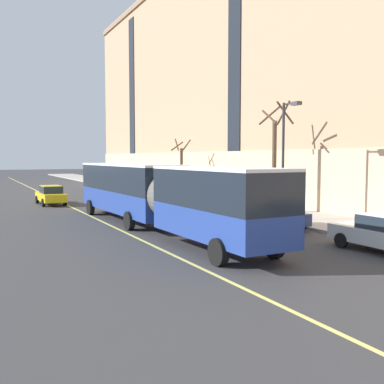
# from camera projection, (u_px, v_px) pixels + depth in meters

# --- Properties ---
(ground_plane) EXTENTS (260.00, 260.00, 0.00)m
(ground_plane) POSITION_uv_depth(u_px,v_px,m) (180.00, 232.00, 23.04)
(ground_plane) COLOR #38383A
(sidewalk) EXTENTS (5.40, 160.00, 0.15)m
(sidewalk) POSITION_uv_depth(u_px,v_px,m) (285.00, 214.00, 29.81)
(sidewalk) COLOR #ADA89E
(sidewalk) RESTS_ON ground
(city_bus) EXTENTS (3.35, 19.80, 3.46)m
(city_bus) POSITION_uv_depth(u_px,v_px,m) (156.00, 192.00, 23.57)
(city_bus) COLOR navy
(city_bus) RESTS_ON ground
(parked_car_navy_0) EXTENTS (2.09, 4.53, 1.56)m
(parked_car_navy_0) POSITION_uv_depth(u_px,v_px,m) (219.00, 203.00, 30.07)
(parked_car_navy_0) COLOR navy
(parked_car_navy_0) RESTS_ON ground
(parked_car_navy_2) EXTENTS (1.95, 4.23, 1.56)m
(parked_car_navy_2) POSITION_uv_depth(u_px,v_px,m) (275.00, 214.00, 24.38)
(parked_car_navy_2) COLOR navy
(parked_car_navy_2) RESTS_ON ground
(parked_car_green_3) EXTENTS (2.05, 4.48, 1.56)m
(parked_car_green_3) POSITION_uv_depth(u_px,v_px,m) (109.00, 184.00, 52.75)
(parked_car_green_3) COLOR #23603D
(parked_car_green_3) RESTS_ON ground
(parked_car_white_5) EXTENTS (2.07, 4.61, 1.56)m
(parked_car_white_5) POSITION_uv_depth(u_px,v_px,m) (148.00, 191.00, 41.57)
(parked_car_white_5) COLOR silver
(parked_car_white_5) RESTS_ON ground
(parked_car_white_6) EXTENTS (2.03, 4.42, 1.56)m
(parked_car_white_6) POSITION_uv_depth(u_px,v_px,m) (384.00, 233.00, 18.19)
(parked_car_white_6) COLOR silver
(parked_car_white_6) RESTS_ON ground
(parked_car_silver_7) EXTENTS (1.98, 4.31, 1.56)m
(parked_car_silver_7) POSITION_uv_depth(u_px,v_px,m) (126.00, 186.00, 47.35)
(parked_car_silver_7) COLOR #B7B7BC
(parked_car_silver_7) RESTS_ON ground
(taxi_cab) EXTENTS (1.98, 4.71, 1.56)m
(taxi_cab) POSITION_uv_depth(u_px,v_px,m) (51.00, 195.00, 36.63)
(taxi_cab) COLOR yellow
(taxi_cab) RESTS_ON ground
(street_tree_mid_block) EXTENTS (1.86, 2.06, 7.47)m
(street_tree_mid_block) POSITION_uv_depth(u_px,v_px,m) (275.00, 156.00, 30.22)
(street_tree_mid_block) COLOR brown
(street_tree_mid_block) RESTS_ON sidewalk
(street_tree_far_uptown) EXTENTS (1.66, 1.44, 5.52)m
(street_tree_far_uptown) POSITION_uv_depth(u_px,v_px,m) (181.00, 167.00, 43.37)
(street_tree_far_uptown) COLOR brown
(street_tree_far_uptown) RESTS_ON sidewalk
(street_lamp) EXTENTS (0.36, 1.48, 6.89)m
(street_lamp) POSITION_uv_depth(u_px,v_px,m) (286.00, 148.00, 26.25)
(street_lamp) COLOR #2D2D30
(street_lamp) RESTS_ON sidewalk
(lane_centerline) EXTENTS (0.16, 140.00, 0.01)m
(lane_centerline) POSITION_uv_depth(u_px,v_px,m) (115.00, 228.00, 24.59)
(lane_centerline) COLOR #E0D66B
(lane_centerline) RESTS_ON ground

